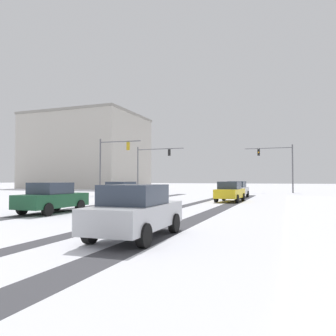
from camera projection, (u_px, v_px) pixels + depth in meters
wheel_track_left_lane at (107, 204)px, 23.15m from camera, size 1.19×35.47×0.01m
wheel_track_right_lane at (222, 208)px, 20.27m from camera, size 1.01×35.47×0.01m
wheel_track_center at (182, 207)px, 21.19m from camera, size 0.75×35.47×0.01m
sidewalk_kerb_right at (329, 213)px, 16.71m from camera, size 4.00×35.47×0.12m
traffic_signal_near_left at (111, 157)px, 37.10m from camera, size 5.15×0.48×6.50m
traffic_signal_far_left at (150, 161)px, 46.15m from camera, size 7.10×0.38×6.50m
traffic_signal_far_right at (279, 160)px, 43.92m from camera, size 6.33×0.40×6.50m
car_white_lead at (237, 189)px, 32.22m from camera, size 1.97×4.17×1.62m
car_yellow_cab_second at (230, 192)px, 26.10m from camera, size 1.99×4.18×1.62m
car_grey_third at (122, 192)px, 24.30m from camera, size 1.97×4.17×1.62m
car_dark_green_fourth at (52, 198)px, 17.19m from camera, size 1.89×4.13×1.62m
car_silver_fifth at (136, 211)px, 9.86m from camera, size 1.91×4.14×1.62m
office_building_far_left_block at (88, 152)px, 69.45m from camera, size 22.44×18.04×15.42m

